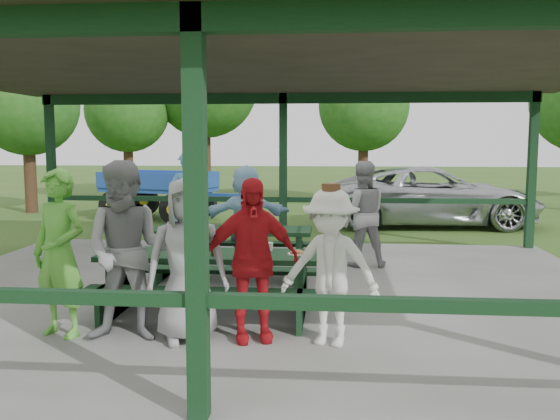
# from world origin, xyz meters

# --- Properties ---
(ground) EXTENTS (90.00, 90.00, 0.00)m
(ground) POSITION_xyz_m (0.00, 0.00, 0.00)
(ground) COLOR #2F4E18
(ground) RESTS_ON ground
(concrete_slab) EXTENTS (10.00, 8.00, 0.10)m
(concrete_slab) POSITION_xyz_m (0.00, 0.00, 0.05)
(concrete_slab) COLOR slate
(concrete_slab) RESTS_ON ground
(pavilion_structure) EXTENTS (10.60, 8.60, 3.24)m
(pavilion_structure) POSITION_xyz_m (0.00, 0.00, 3.17)
(pavilion_structure) COLOR black
(pavilion_structure) RESTS_ON concrete_slab
(picnic_table_near) EXTENTS (2.56, 1.39, 0.75)m
(picnic_table_near) POSITION_xyz_m (-0.46, -1.20, 0.57)
(picnic_table_near) COLOR black
(picnic_table_near) RESTS_ON concrete_slab
(picnic_table_far) EXTENTS (2.40, 1.39, 0.75)m
(picnic_table_far) POSITION_xyz_m (-0.53, 0.80, 0.57)
(picnic_table_far) COLOR black
(picnic_table_far) RESTS_ON concrete_slab
(table_setting) EXTENTS (2.29, 0.45, 0.10)m
(table_setting) POSITION_xyz_m (-0.42, -1.18, 0.88)
(table_setting) COLOR white
(table_setting) RESTS_ON picnic_table_near
(contestant_green) EXTENTS (0.75, 0.61, 1.78)m
(contestant_green) POSITION_xyz_m (-1.87, -2.07, 0.99)
(contestant_green) COLOR #52A734
(contestant_green) RESTS_ON concrete_slab
(contestant_grey_left) EXTENTS (0.95, 0.77, 1.87)m
(contestant_grey_left) POSITION_xyz_m (-1.11, -2.14, 1.03)
(contestant_grey_left) COLOR gray
(contestant_grey_left) RESTS_ON concrete_slab
(contestant_grey_mid) EXTENTS (0.96, 0.78, 1.69)m
(contestant_grey_mid) POSITION_xyz_m (-0.50, -2.12, 0.95)
(contestant_grey_mid) COLOR gray
(contestant_grey_mid) RESTS_ON concrete_slab
(contestant_red) EXTENTS (1.06, 0.65, 1.69)m
(contestant_red) POSITION_xyz_m (0.15, -2.03, 0.95)
(contestant_red) COLOR red
(contestant_red) RESTS_ON concrete_slab
(contestant_white_fedora) EXTENTS (1.15, 0.85, 1.64)m
(contestant_white_fedora) POSITION_xyz_m (0.96, -2.10, 0.90)
(contestant_white_fedora) COLOR silver
(contestant_white_fedora) RESTS_ON concrete_slab
(spectator_lblue) EXTENTS (1.63, 1.01, 1.68)m
(spectator_lblue) POSITION_xyz_m (-0.42, 1.54, 0.94)
(spectator_lblue) COLOR #89B7D4
(spectator_lblue) RESTS_ON concrete_slab
(spectator_blue) EXTENTS (0.80, 0.65, 1.89)m
(spectator_blue) POSITION_xyz_m (-1.58, 2.34, 1.05)
(spectator_blue) COLOR #457EB5
(spectator_blue) RESTS_ON concrete_slab
(spectator_grey) EXTENTS (0.92, 0.76, 1.74)m
(spectator_grey) POSITION_xyz_m (1.47, 1.80, 0.97)
(spectator_grey) COLOR gray
(spectator_grey) RESTS_ON concrete_slab
(pickup_truck) EXTENTS (5.58, 2.80, 1.51)m
(pickup_truck) POSITION_xyz_m (3.53, 7.50, 0.76)
(pickup_truck) COLOR silver
(pickup_truck) RESTS_ON ground
(farm_trailer) EXTENTS (4.13, 2.46, 1.44)m
(farm_trailer) POSITION_xyz_m (-3.83, 8.08, 0.71)
(farm_trailer) COLOR #1A4093
(farm_trailer) RESTS_ON ground
(tree_far_left) EXTENTS (3.13, 3.13, 4.89)m
(tree_far_left) POSITION_xyz_m (-6.70, 13.85, 3.30)
(tree_far_left) COLOR #311F13
(tree_far_left) RESTS_ON ground
(tree_left) EXTENTS (4.09, 4.09, 6.39)m
(tree_left) POSITION_xyz_m (-3.98, 15.11, 4.33)
(tree_left) COLOR #311F13
(tree_left) RESTS_ON ground
(tree_mid) EXTENTS (3.22, 3.22, 5.04)m
(tree_mid) POSITION_xyz_m (2.08, 13.58, 3.40)
(tree_mid) COLOR #311F13
(tree_mid) RESTS_ON ground
(tree_edge_left) EXTENTS (3.09, 3.09, 4.83)m
(tree_edge_left) POSITION_xyz_m (-8.20, 9.33, 3.26)
(tree_edge_left) COLOR #311F13
(tree_edge_left) RESTS_ON ground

